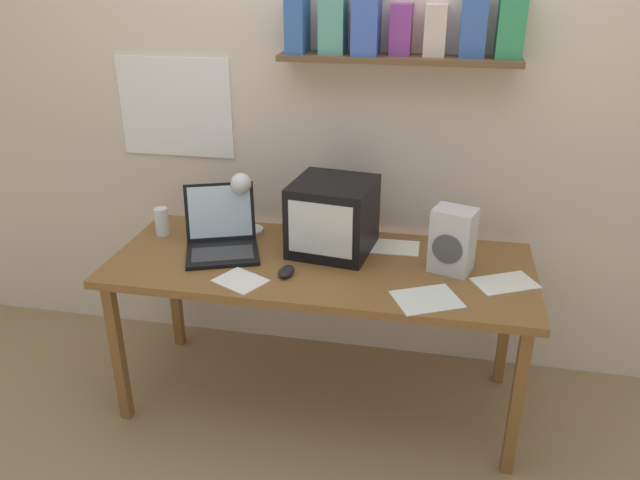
# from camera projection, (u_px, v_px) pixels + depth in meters

# --- Properties ---
(ground_plane) EXTENTS (12.00, 12.00, 0.00)m
(ground_plane) POSITION_uv_depth(u_px,v_px,m) (320.00, 397.00, 2.93)
(ground_plane) COLOR #9C7D57
(back_wall) EXTENTS (5.60, 0.24, 2.60)m
(back_wall) POSITION_uv_depth(u_px,v_px,m) (342.00, 97.00, 2.82)
(back_wall) COLOR beige
(back_wall) RESTS_ON ground_plane
(corner_desk) EXTENTS (1.77, 0.72, 0.71)m
(corner_desk) POSITION_uv_depth(u_px,v_px,m) (320.00, 273.00, 2.66)
(corner_desk) COLOR brown
(corner_desk) RESTS_ON ground_plane
(crt_monitor) EXTENTS (0.37, 0.38, 0.31)m
(crt_monitor) POSITION_uv_depth(u_px,v_px,m) (333.00, 217.00, 2.68)
(crt_monitor) COLOR black
(crt_monitor) RESTS_ON corner_desk
(laptop) EXTENTS (0.40, 0.41, 0.26)m
(laptop) POSITION_uv_depth(u_px,v_px,m) (221.00, 235.00, 2.72)
(laptop) COLOR black
(laptop) RESTS_ON corner_desk
(desk_lamp) EXTENTS (0.12, 0.16, 0.30)m
(desk_lamp) POSITION_uv_depth(u_px,v_px,m) (243.00, 194.00, 2.80)
(desk_lamp) COLOR white
(desk_lamp) RESTS_ON corner_desk
(juice_glass) EXTENTS (0.06, 0.06, 0.13)m
(juice_glass) POSITION_uv_depth(u_px,v_px,m) (162.00, 223.00, 2.87)
(juice_glass) COLOR white
(juice_glass) RESTS_ON corner_desk
(space_heater) EXTENTS (0.19, 0.17, 0.27)m
(space_heater) POSITION_uv_depth(u_px,v_px,m) (453.00, 240.00, 2.51)
(space_heater) COLOR silver
(space_heater) RESTS_ON corner_desk
(computer_mouse) EXTENTS (0.07, 0.11, 0.03)m
(computer_mouse) POSITION_uv_depth(u_px,v_px,m) (286.00, 271.00, 2.52)
(computer_mouse) COLOR black
(computer_mouse) RESTS_ON corner_desk
(loose_paper_near_laptop) EXTENTS (0.24, 0.22, 0.00)m
(loose_paper_near_laptop) POSITION_uv_depth(u_px,v_px,m) (240.00, 281.00, 2.47)
(loose_paper_near_laptop) COLOR white
(loose_paper_near_laptop) RESTS_ON corner_desk
(printed_handout) EXTENTS (0.28, 0.24, 0.00)m
(printed_handout) POSITION_uv_depth(u_px,v_px,m) (505.00, 283.00, 2.46)
(printed_handout) COLOR silver
(printed_handout) RESTS_ON corner_desk
(loose_paper_near_monitor) EXTENTS (0.30, 0.27, 0.00)m
(loose_paper_near_monitor) POSITION_uv_depth(u_px,v_px,m) (427.00, 299.00, 2.34)
(loose_paper_near_monitor) COLOR silver
(loose_paper_near_monitor) RESTS_ON corner_desk
(open_notebook) EXTENTS (0.22, 0.16, 0.00)m
(open_notebook) POSITION_uv_depth(u_px,v_px,m) (395.00, 247.00, 2.76)
(open_notebook) COLOR white
(open_notebook) RESTS_ON corner_desk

